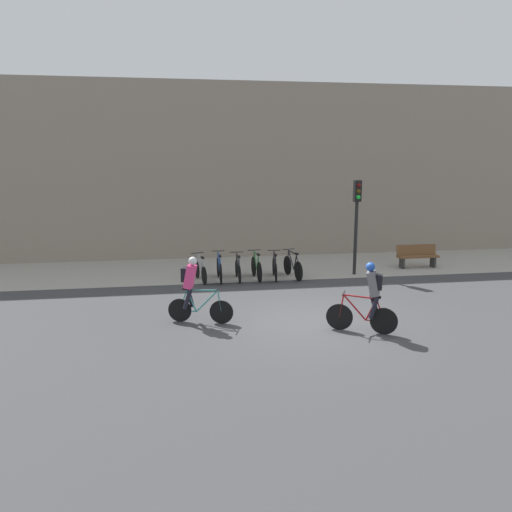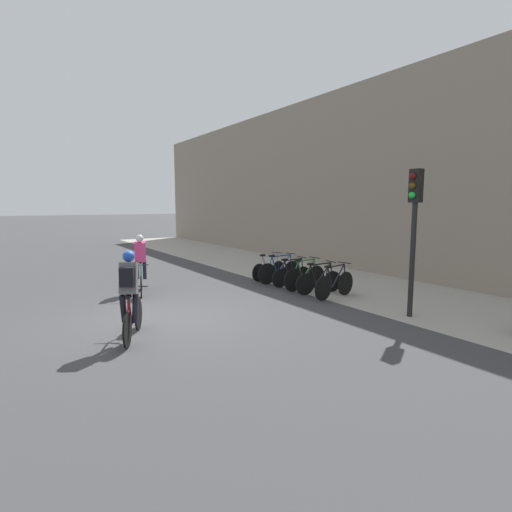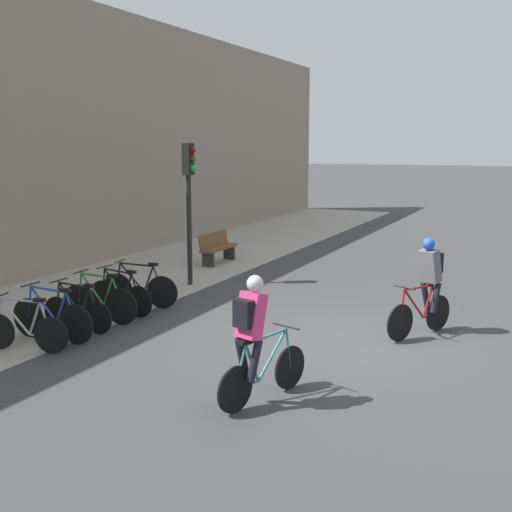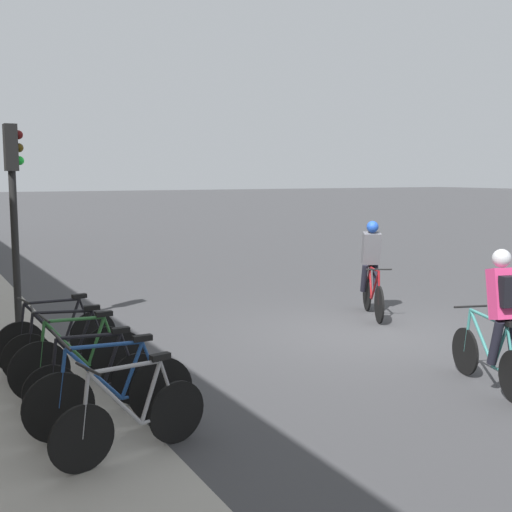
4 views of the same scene
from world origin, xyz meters
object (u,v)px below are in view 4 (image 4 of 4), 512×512
Objects in this scene: parked_bike_1 at (112,393)px; parked_bike_5 at (58,337)px; cyclist_pink at (500,316)px; cyclist_grey at (372,265)px; parked_bike_3 at (81,360)px; traffic_light_pole at (13,189)px; parked_bike_4 at (69,349)px; parked_bike_2 at (95,379)px; parked_bike_0 at (132,417)px.

parked_bike_1 reaches higher than parked_bike_5.
cyclist_pink is 0.99× the size of cyclist_grey.
parked_bike_1 is at bearing -179.95° from parked_bike_3.
parked_bike_5 is 3.09m from traffic_light_pole.
cyclist_grey is at bearing -84.76° from parked_bike_5.
parked_bike_1 is 1.97m from parked_bike_4.
parked_bike_2 is (-2.52, 5.88, -0.57)m from cyclist_grey.
parked_bike_0 is 0.90× the size of parked_bike_1.
cyclist_grey reaches higher than parked_bike_4.
cyclist_pink is at bearing -129.95° from parked_bike_5.
parked_bike_5 is at bearing 0.00° from parked_bike_1.
traffic_light_pole is at bearing 1.75° from parked_bike_1.
cyclist_pink is 4.76m from parked_bike_2.
cyclist_grey is 6.42m from parked_bike_2.
cyclist_pink reaches higher than parked_bike_5.
parked_bike_1 is 0.51× the size of traffic_light_pole.
parked_bike_0 is at bearing -179.96° from parked_bike_1.
parked_bike_1 is 1.09× the size of parked_bike_4.
cyclist_grey is (4.23, -1.47, -0.00)m from cyclist_pink.
traffic_light_pole is at bearing 2.36° from parked_bike_3.
parked_bike_4 is (1.97, -0.00, -0.02)m from parked_bike_1.
traffic_light_pole reaches higher than parked_bike_3.
parked_bike_5 reaches higher than parked_bike_4.
parked_bike_0 is 3.29m from parked_bike_5.
cyclist_grey is at bearing -19.18° from cyclist_pink.
parked_bike_2 is 0.66m from parked_bike_3.
parked_bike_4 is (3.03, 4.41, -0.55)m from cyclist_pink.
traffic_light_pole reaches higher than parked_bike_2.
parked_bike_2 is 0.45× the size of traffic_light_pole.
parked_bike_1 is at bearing -178.25° from traffic_light_pole.
parked_bike_5 is (3.69, 4.41, -0.54)m from cyclist_pink.
parked_bike_5 is at bearing 0.01° from parked_bike_0.
parked_bike_3 is at bearing 0.05° from parked_bike_1.
parked_bike_2 is at bearing 0.00° from parked_bike_0.
parked_bike_1 is 1.14× the size of parked_bike_2.
parked_bike_2 is at bearing -179.98° from parked_bike_4.
cyclist_grey is at bearing -61.62° from parked_bike_1.
traffic_light_pole reaches higher than parked_bike_1.
traffic_light_pole is at bearing 2.89° from parked_bike_4.
traffic_light_pole is (6.06, 4.56, 1.45)m from cyclist_pink.
cyclist_grey is 1.06× the size of parked_bike_3.
parked_bike_0 is at bearing 84.84° from cyclist_pink.
parked_bike_1 is at bearing 180.00° from parked_bike_4.
parked_bike_0 is 0.46× the size of traffic_light_pole.
parked_bike_3 is (1.97, 0.00, 0.03)m from parked_bike_0.
parked_bike_1 is 2.64m from parked_bike_5.
parked_bike_3 is at bearing 61.72° from cyclist_pink.
parked_bike_0 is at bearing -179.99° from parked_bike_4.
cyclist_pink is 4.48m from cyclist_grey.
parked_bike_1 reaches higher than parked_bike_0.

